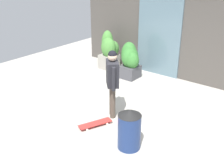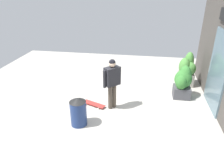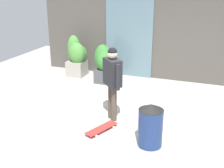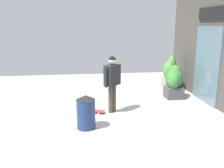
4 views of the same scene
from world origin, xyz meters
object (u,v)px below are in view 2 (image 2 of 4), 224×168
(skateboard, at_px, (94,104))
(planter_box_left, at_px, (183,81))
(planter_box_right, at_px, (187,70))
(skateboarder, at_px, (112,79))
(trash_bin, at_px, (78,111))

(skateboard, bearing_deg, planter_box_left, -137.06)
(planter_box_right, bearing_deg, skateboarder, -49.70)
(skateboard, bearing_deg, skateboarder, -158.88)
(skateboarder, relative_size, trash_bin, 1.94)
(trash_bin, bearing_deg, planter_box_right, 133.88)
(planter_box_right, relative_size, trash_bin, 1.55)
(skateboarder, distance_m, skateboard, 1.13)
(planter_box_left, relative_size, planter_box_right, 0.88)
(skateboarder, relative_size, planter_box_right, 1.26)
(planter_box_right, distance_m, trash_bin, 4.69)
(planter_box_left, height_order, trash_bin, planter_box_left)
(planter_box_right, bearing_deg, skateboard, -55.72)
(skateboarder, bearing_deg, planter_box_right, -93.84)
(skateboarder, bearing_deg, skateboard, 44.66)
(skateboard, relative_size, planter_box_left, 0.70)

